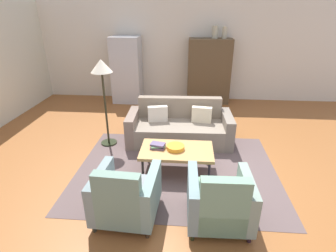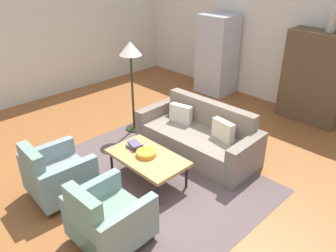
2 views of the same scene
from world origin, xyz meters
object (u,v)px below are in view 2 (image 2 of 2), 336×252
armchair_right (106,220)px  fruit_bowl (146,153)px  refrigerator (217,55)px  couch (200,137)px  book_stack (135,145)px  cabinet (315,78)px  vase_tall (332,23)px  floor_lamp (131,57)px  armchair_left (55,176)px  coffee_table (147,158)px

armchair_right → fruit_bowl: (-0.62, 1.17, 0.12)m
armchair_right → refrigerator: size_ratio=0.48×
couch → book_stack: bearing=73.0°
cabinet → vase_tall: (0.10, -0.00, 1.06)m
cabinet → refrigerator: (-2.35, -0.10, 0.03)m
book_stack → cabinet: bearing=74.5°
refrigerator → fruit_bowl: bearing=-66.3°
couch → vase_tall: size_ratio=6.46×
floor_lamp → refrigerator: bearing=93.9°
refrigerator → floor_lamp: size_ratio=1.08×
armchair_left → armchair_right: same height
book_stack → vase_tall: bearing=73.1°
armchair_right → couch: bearing=102.9°
armchair_left → cabinet: (1.32, 4.93, 0.56)m
book_stack → vase_tall: (1.14, 3.74, 1.49)m
book_stack → armchair_right: bearing=-52.3°
couch → vase_tall: 3.18m
refrigerator → armchair_right: bearing=-65.2°
couch → armchair_left: (-0.60, -2.35, 0.06)m
coffee_table → armchair_right: (0.60, -1.17, -0.05)m
armchair_right → cabinet: cabinet is taller
armchair_left → refrigerator: refrigerator is taller
armchair_left → coffee_table: bearing=65.7°
armchair_right → vase_tall: (0.22, 4.93, 1.62)m
coffee_table → armchair_right: bearing=-62.7°
cabinet → fruit_bowl: bearing=-101.1°
armchair_left → cabinet: cabinet is taller
armchair_left → vase_tall: size_ratio=2.67×
couch → floor_lamp: 1.87m
armchair_left → fruit_bowl: bearing=66.5°
armchair_right → book_stack: 1.51m
coffee_table → fruit_bowl: fruit_bowl is taller
armchair_right → floor_lamp: bearing=133.0°
floor_lamp → armchair_right: bearing=-45.5°
coffee_table → armchair_left: bearing=-117.4°
vase_tall → cabinet: bearing=177.3°
fruit_bowl → coffee_table: bearing=0.0°
armchair_right → cabinet: bearing=87.1°
vase_tall → floor_lamp: size_ratio=0.19×
fruit_bowl → couch: bearing=89.1°
cabinet → refrigerator: size_ratio=0.97×
cabinet → refrigerator: 2.35m
cabinet → armchair_right: bearing=-91.4°
book_stack → vase_tall: 4.18m
refrigerator → vase_tall: bearing=2.3°
armchair_right → floor_lamp: 3.12m
fruit_bowl → refrigerator: 4.03m
coffee_table → armchair_left: (-0.60, -1.17, -0.05)m
book_stack → refrigerator: 3.90m
couch → book_stack: size_ratio=8.14×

